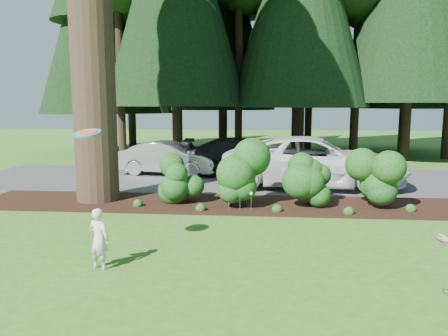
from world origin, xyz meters
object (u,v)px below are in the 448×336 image
Objects in this scene: car_dark_suv at (247,156)px; frisbee at (87,133)px; car_silver_wagon at (169,158)px; child at (99,239)px; car_white_suv at (314,162)px.

car_dark_suv is 9.86× the size of frisbee.
car_silver_wagon is 9.98m from frisbee.
child is (-2.17, -10.50, -0.22)m from car_dark_suv.
car_white_suv is at bearing 57.51° from frisbee.
frisbee is (-4.89, -7.68, 1.47)m from car_white_suv.
car_silver_wagon is 5.98m from car_white_suv.
car_silver_wagon is 10.22m from child.
car_dark_suv reaches higher than car_silver_wagon.
car_white_suv is 9.27m from child.
frisbee reaches higher than car_dark_suv.
car_dark_suv is at bearing 50.14° from car_white_suv.
car_dark_suv is at bearing -76.31° from car_silver_wagon.
car_dark_suv is 4.67× the size of child.
car_white_suv is 5.71× the size of child.
car_white_suv reaches higher than car_silver_wagon.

